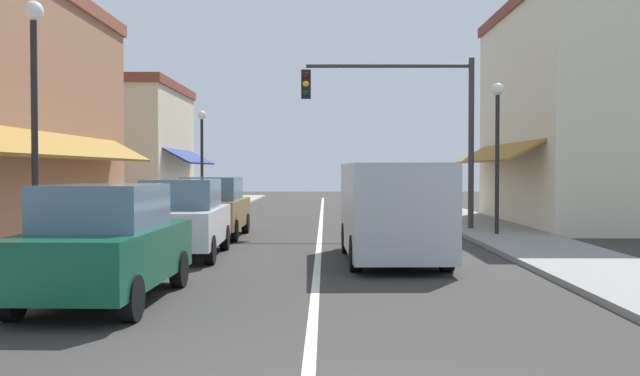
{
  "coord_description": "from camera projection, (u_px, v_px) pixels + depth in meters",
  "views": [
    {
      "loc": [
        0.16,
        -5.4,
        1.99
      ],
      "look_at": [
        0.03,
        12.35,
        1.53
      ],
      "focal_mm": 39.69,
      "sensor_mm": 36.0,
      "label": 1
    }
  ],
  "objects": [
    {
      "name": "sidewalk_right",
      "position": [
        486.0,
        228.0,
        23.4
      ],
      "size": [
        2.6,
        56.0,
        0.12
      ],
      "primitive_type": "cube",
      "color": "gray",
      "rests_on": "ground"
    },
    {
      "name": "sidewalk_left",
      "position": [
        155.0,
        227.0,
        23.49
      ],
      "size": [
        2.6,
        56.0,
        0.12
      ],
      "primitive_type": "cube",
      "color": "gray",
      "rests_on": "ground"
    },
    {
      "name": "ground_plane",
      "position": [
        320.0,
        229.0,
        23.45
      ],
      "size": [
        80.0,
        80.0,
        0.0
      ],
      "primitive_type": "plane",
      "color": "#33302D"
    },
    {
      "name": "street_lamp_left_near",
      "position": [
        34.0,
        93.0,
        12.8
      ],
      "size": [
        0.36,
        0.36,
        5.04
      ],
      "color": "black",
      "rests_on": "ground"
    },
    {
      "name": "traffic_signal_mast_arm",
      "position": [
        411.0,
        112.0,
        22.37
      ],
      "size": [
        5.49,
        0.5,
        5.52
      ],
      "color": "#333333",
      "rests_on": "ground"
    },
    {
      "name": "van_in_lane",
      "position": [
        392.0,
        208.0,
        15.31
      ],
      "size": [
        2.1,
        5.23,
        2.12
      ],
      "rotation": [
        0.0,
        0.0,
        0.03
      ],
      "color": "#B2B7BC",
      "rests_on": "ground"
    },
    {
      "name": "street_lamp_right_mid",
      "position": [
        497.0,
        133.0,
        20.42
      ],
      "size": [
        0.36,
        0.36,
        4.49
      ],
      "color": "black",
      "rests_on": "ground"
    },
    {
      "name": "parked_car_second_left",
      "position": [
        183.0,
        218.0,
        16.05
      ],
      "size": [
        1.88,
        4.15,
        1.77
      ],
      "rotation": [
        0.0,
        0.0,
        0.03
      ],
      "color": "silver",
      "rests_on": "ground"
    },
    {
      "name": "street_lamp_left_far",
      "position": [
        202.0,
        145.0,
        28.74
      ],
      "size": [
        0.36,
        0.36,
        4.38
      ],
      "color": "black",
      "rests_on": "ground"
    },
    {
      "name": "lane_center_stripe",
      "position": [
        320.0,
        229.0,
        23.45
      ],
      "size": [
        0.14,
        52.0,
        0.01
      ],
      "primitive_type": "cube",
      "color": "silver",
      "rests_on": "ground"
    },
    {
      "name": "parked_car_nearest_left",
      "position": [
        105.0,
        244.0,
        10.55
      ],
      "size": [
        1.86,
        4.14,
        1.77
      ],
      "rotation": [
        0.0,
        0.0,
        -0.02
      ],
      "color": "#0F4C33",
      "rests_on": "ground"
    },
    {
      "name": "storefront_right_block",
      "position": [
        575.0,
        113.0,
        25.27
      ],
      "size": [
        5.9,
        10.2,
        8.02
      ],
      "color": "beige",
      "rests_on": "ground"
    },
    {
      "name": "storefront_far_left",
      "position": [
        125.0,
        148.0,
        33.43
      ],
      "size": [
        6.36,
        8.2,
        6.04
      ],
      "color": "beige",
      "rests_on": "ground"
    },
    {
      "name": "parked_car_third_left",
      "position": [
        213.0,
        207.0,
        20.69
      ],
      "size": [
        1.81,
        4.11,
        1.77
      ],
      "rotation": [
        0.0,
        0.0,
        -0.01
      ],
      "color": "brown",
      "rests_on": "ground"
    }
  ]
}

